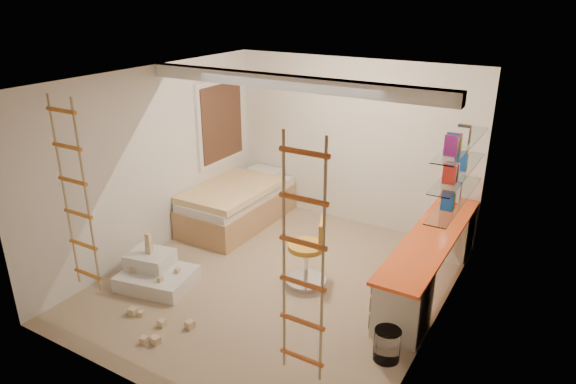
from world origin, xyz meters
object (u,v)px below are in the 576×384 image
Objects in this scene: bed at (238,204)px; swivel_chair at (308,260)px; desk at (430,259)px; play_platform at (155,273)px.

swivel_chair is (1.84, -1.03, 0.00)m from bed.
desk is 2.81× the size of play_platform.
swivel_chair is 1.96m from play_platform.
desk is 3.47m from play_platform.
bed reaches higher than play_platform.
bed is at bearing 94.85° from play_platform.
play_platform is (0.17, -2.04, -0.18)m from bed.
swivel_chair reaches higher than play_platform.
bed is 2.11m from swivel_chair.
play_platform is at bearing -85.15° from bed.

